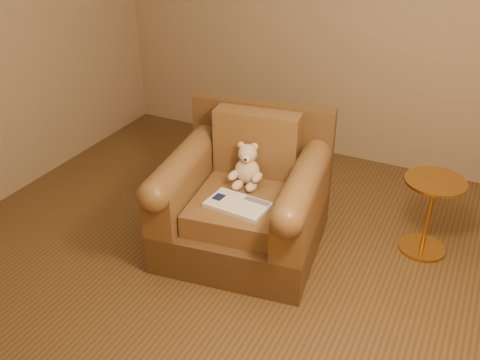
% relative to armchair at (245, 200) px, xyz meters
% --- Properties ---
extents(floor, '(4.00, 4.00, 0.00)m').
position_rel_armchair_xyz_m(floor, '(-0.03, -0.34, -0.36)').
color(floor, brown).
rests_on(floor, ground).
extents(room, '(4.02, 4.02, 2.71)m').
position_rel_armchair_xyz_m(room, '(-0.03, -0.34, 1.36)').
color(room, '#927A5A').
rests_on(room, ground).
extents(armchair, '(1.16, 1.11, 0.93)m').
position_rel_armchair_xyz_m(armchair, '(0.00, 0.00, 0.00)').
color(armchair, '#51361B').
rests_on(armchair, floor).
extents(teddy_bear, '(0.22, 0.25, 0.30)m').
position_rel_armchair_xyz_m(teddy_bear, '(-0.03, 0.08, 0.20)').
color(teddy_bear, beige).
rests_on(teddy_bear, armchair).
extents(guidebook, '(0.41, 0.27, 0.03)m').
position_rel_armchair_xyz_m(guidebook, '(0.05, -0.22, 0.10)').
color(guidebook, beige).
rests_on(guidebook, armchair).
extents(side_table, '(0.40, 0.40, 0.56)m').
position_rel_armchair_xyz_m(side_table, '(1.16, 0.48, -0.06)').
color(side_table, '#C08634').
rests_on(side_table, floor).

